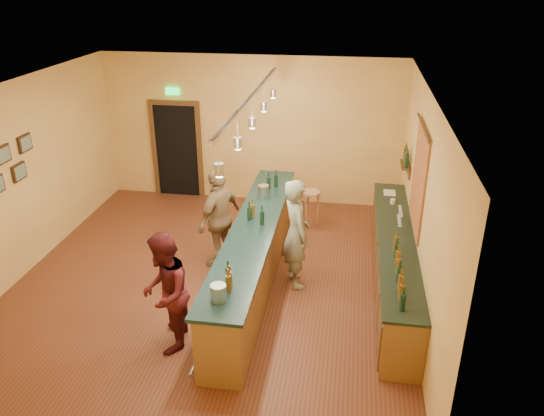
% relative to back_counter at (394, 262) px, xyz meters
% --- Properties ---
extents(floor, '(7.00, 7.00, 0.00)m').
position_rel_back_counter_xyz_m(floor, '(-2.97, -0.18, -0.49)').
color(floor, '#5D2C1A').
rests_on(floor, ground).
extents(ceiling, '(6.50, 7.00, 0.02)m').
position_rel_back_counter_xyz_m(ceiling, '(-2.97, -0.18, 2.71)').
color(ceiling, silver).
rests_on(ceiling, wall_back).
extents(wall_back, '(6.50, 0.02, 3.20)m').
position_rel_back_counter_xyz_m(wall_back, '(-2.97, 3.32, 1.11)').
color(wall_back, '#D89851').
rests_on(wall_back, floor).
extents(wall_front, '(6.50, 0.02, 3.20)m').
position_rel_back_counter_xyz_m(wall_front, '(-2.97, -3.68, 1.11)').
color(wall_front, '#D89851').
rests_on(wall_front, floor).
extents(wall_left, '(0.02, 7.00, 3.20)m').
position_rel_back_counter_xyz_m(wall_left, '(-6.22, -0.18, 1.11)').
color(wall_left, '#D89851').
rests_on(wall_left, floor).
extents(wall_right, '(0.02, 7.00, 3.20)m').
position_rel_back_counter_xyz_m(wall_right, '(0.28, -0.18, 1.11)').
color(wall_right, '#D89851').
rests_on(wall_right, floor).
extents(doorway, '(1.15, 0.09, 2.48)m').
position_rel_back_counter_xyz_m(doorway, '(-4.67, 3.30, 0.64)').
color(doorway, black).
rests_on(doorway, wall_back).
extents(tapestry, '(0.03, 1.40, 1.60)m').
position_rel_back_counter_xyz_m(tapestry, '(0.26, 0.22, 1.36)').
color(tapestry, maroon).
rests_on(tapestry, wall_right).
extents(bottle_shelf, '(0.17, 0.55, 0.54)m').
position_rel_back_counter_xyz_m(bottle_shelf, '(0.20, 1.72, 1.18)').
color(bottle_shelf, '#493116').
rests_on(bottle_shelf, wall_right).
extents(back_counter, '(0.60, 4.55, 1.27)m').
position_rel_back_counter_xyz_m(back_counter, '(0.00, 0.00, 0.00)').
color(back_counter, olive).
rests_on(back_counter, floor).
extents(tasting_bar, '(0.73, 5.10, 1.38)m').
position_rel_back_counter_xyz_m(tasting_bar, '(-2.26, -0.18, 0.12)').
color(tasting_bar, olive).
rests_on(tasting_bar, floor).
extents(pendant_track, '(0.11, 4.60, 0.50)m').
position_rel_back_counter_xyz_m(pendant_track, '(-2.26, -0.18, 2.50)').
color(pendant_track, silver).
rests_on(pendant_track, ceiling).
extents(bartender, '(0.68, 0.79, 1.85)m').
position_rel_back_counter_xyz_m(bartender, '(-1.59, -0.09, 0.44)').
color(bartender, gray).
rests_on(bartender, floor).
extents(customer_a, '(0.79, 0.94, 1.72)m').
position_rel_back_counter_xyz_m(customer_a, '(-3.13, -1.95, 0.38)').
color(customer_a, '#59191E').
rests_on(customer_a, floor).
extents(customer_b, '(0.82, 1.13, 1.78)m').
position_rel_back_counter_xyz_m(customer_b, '(-2.96, 0.34, 0.41)').
color(customer_b, '#997A51').
rests_on(customer_b, floor).
extents(bar_stool, '(0.39, 0.39, 0.79)m').
position_rel_back_counter_xyz_m(bar_stool, '(-1.53, 2.02, 0.17)').
color(bar_stool, '#A4724A').
rests_on(bar_stool, floor).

